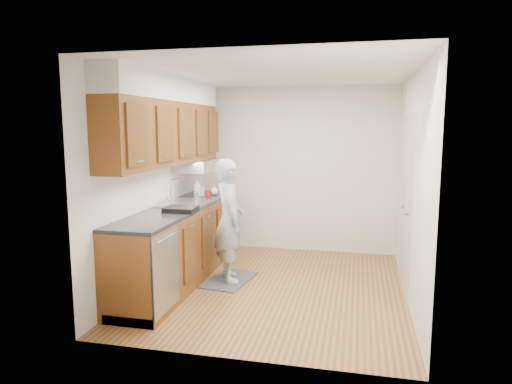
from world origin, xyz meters
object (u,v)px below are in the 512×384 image
(person, at_px, (229,212))
(soda_can, at_px, (209,194))
(soap_bottle_b, at_px, (200,189))
(soap_bottle_c, at_px, (214,190))
(soap_bottle_a, at_px, (197,188))
(dish_rack, at_px, (181,209))
(steel_can, at_px, (197,195))

(person, relative_size, soda_can, 14.20)
(soap_bottle_b, bearing_deg, soap_bottle_c, 43.75)
(person, distance_m, soap_bottle_c, 1.00)
(soap_bottle_a, bearing_deg, soap_bottle_b, 92.19)
(soda_can, relative_size, dish_rack, 0.34)
(steel_can, height_order, dish_rack, steel_can)
(soap_bottle_b, height_order, dish_rack, soap_bottle_b)
(person, xyz_separation_m, steel_can, (-0.58, 0.45, 0.12))
(person, height_order, soap_bottle_b, person)
(soap_bottle_b, relative_size, steel_can, 1.83)
(soap_bottle_c, distance_m, soda_can, 0.37)
(person, height_order, dish_rack, person)
(person, relative_size, soap_bottle_c, 11.45)
(person, bearing_deg, steel_can, 24.87)
(person, relative_size, soap_bottle_a, 6.35)
(soap_bottle_b, bearing_deg, soap_bottle_a, -87.81)
(soap_bottle_c, distance_m, dish_rack, 1.32)
(person, height_order, soap_bottle_c, person)
(person, xyz_separation_m, soap_bottle_b, (-0.63, 0.71, 0.17))
(soap_bottle_c, xyz_separation_m, dish_rack, (0.03, -1.32, -0.05))
(dish_rack, bearing_deg, soap_bottle_b, 97.29)
(soap_bottle_b, xyz_separation_m, dish_rack, (0.19, -1.17, -0.07))
(soap_bottle_b, relative_size, soap_bottle_c, 1.30)
(soap_bottle_b, distance_m, dish_rack, 1.19)
(steel_can, xyz_separation_m, dish_rack, (0.14, -0.91, -0.02))
(steel_can, bearing_deg, soap_bottle_a, 106.81)
(person, xyz_separation_m, dish_rack, (-0.44, -0.45, 0.10))
(soap_bottle_a, height_order, steel_can, soap_bottle_a)
(dish_rack, bearing_deg, soap_bottle_c, 89.45)
(soda_can, xyz_separation_m, steel_can, (-0.16, -0.05, -0.01))
(soda_can, relative_size, steel_can, 1.14)
(soap_bottle_b, bearing_deg, soda_can, -45.76)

